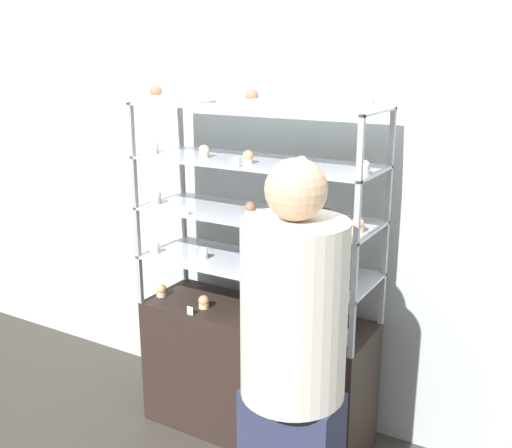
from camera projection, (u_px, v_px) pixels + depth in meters
The scene contains 36 objects.
ground_plane at pixel (256, 431), 3.34m from camera, with size 20.00×20.00×0.00m, color #38332D.
back_wall at pixel (289, 192), 3.28m from camera, with size 8.00×0.05×2.60m.
display_base at pixel (256, 374), 3.24m from camera, with size 1.24×0.43×0.72m.
display_riser_lower at pixel (256, 267), 3.07m from camera, with size 1.24×0.43×0.27m.
display_riser_middle at pixel (256, 217), 3.00m from camera, with size 1.24×0.43×0.27m.
display_riser_upper at pixel (256, 164), 2.93m from camera, with size 1.24×0.43×0.27m.
display_riser_top at pixel (256, 108), 2.85m from camera, with size 1.24×0.43×0.27m.
layer_cake_centerpiece at pixel (258, 302), 3.13m from camera, with size 0.16×0.16×0.11m.
sheet_cake_frosted at pixel (303, 216), 2.84m from camera, with size 0.23×0.17×0.06m.
cupcake_0 at pixel (161, 291), 3.35m from camera, with size 0.06×0.06×0.07m.
cupcake_1 at pixel (204, 302), 3.19m from camera, with size 0.06×0.06×0.07m.
cupcake_2 at pixel (298, 323), 2.94m from camera, with size 0.06×0.06×0.07m.
cupcake_3 at pixel (349, 336), 2.80m from camera, with size 0.06×0.06×0.07m.
price_tag_0 at pixel (190, 311), 3.11m from camera, with size 0.04×0.00×0.04m.
cupcake_4 at pixel (155, 248), 3.24m from camera, with size 0.05×0.05×0.06m.
cupcake_5 at pixel (204, 253), 3.15m from camera, with size 0.05×0.05×0.06m.
cupcake_6 at pixel (249, 262), 3.02m from camera, with size 0.05×0.05×0.06m.
cupcake_7 at pixel (296, 276), 2.83m from camera, with size 0.05×0.05×0.06m.
cupcake_8 at pixel (351, 287), 2.69m from camera, with size 0.05×0.05×0.06m.
price_tag_1 at pixel (268, 279), 2.81m from camera, with size 0.04×0.00×0.04m.
cupcake_9 at pixel (156, 197), 3.19m from camera, with size 0.06×0.06×0.07m.
cupcake_10 at pixel (251, 209), 2.96m from camera, with size 0.06×0.06×0.07m.
cupcake_11 at pixel (358, 225), 2.67m from camera, with size 0.06×0.06×0.07m.
price_tag_2 at pixel (185, 210), 2.97m from camera, with size 0.04×0.00×0.04m.
cupcake_12 at pixel (154, 148), 3.13m from camera, with size 0.05×0.05×0.06m.
cupcake_13 at pixel (204, 152), 3.00m from camera, with size 0.05×0.05×0.06m.
cupcake_14 at pixel (248, 157), 2.84m from camera, with size 0.05×0.05×0.06m.
cupcake_15 at pixel (302, 163), 2.69m from camera, with size 0.05×0.05×0.06m.
cupcake_16 at pixel (364, 168), 2.58m from camera, with size 0.05×0.05×0.06m.
price_tag_3 at pixel (236, 162), 2.75m from camera, with size 0.04×0.00×0.04m.
cupcake_17 at pixel (156, 93), 3.07m from camera, with size 0.06×0.06×0.08m.
cupcake_18 at pixel (252, 97), 2.79m from camera, with size 0.06×0.06×0.08m.
cupcake_19 at pixel (367, 102), 2.52m from camera, with size 0.06×0.06×0.08m.
price_tag_4 at pixel (256, 104), 2.63m from camera, with size 0.04×0.00×0.04m.
donut_glazed at pixel (204, 97), 3.03m from camera, with size 0.14×0.14×0.04m.
customer_figure at pixel (293, 365), 2.25m from camera, with size 0.39×0.39×1.69m.
Camera 1 is at (1.46, -2.50, 2.03)m, focal length 42.00 mm.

